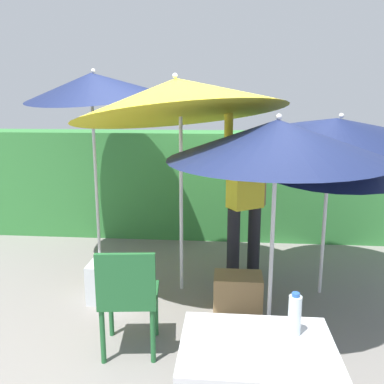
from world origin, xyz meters
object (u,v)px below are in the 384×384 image
object	(u,v)px
crate_cardboard	(238,293)
umbrella_orange	(335,135)
umbrella_navy	(92,85)
umbrella_yellow	(178,97)
bottle_water	(295,315)
folding_table	(257,360)
umbrella_rainbow	(277,139)
chair_plastic	(128,294)
person_vendor	(245,197)
cooler_box	(117,280)

from	to	relation	value
crate_cardboard	umbrella_orange	bearing A→B (deg)	25.97
umbrella_navy	umbrella_yellow	bearing A→B (deg)	-30.96
crate_cardboard	bottle_water	world-z (taller)	bottle_water
crate_cardboard	folding_table	bearing A→B (deg)	-88.28
umbrella_rainbow	umbrella_orange	bearing A→B (deg)	47.78
umbrella_orange	umbrella_yellow	size ratio (longest dim) A/B	0.86
chair_plastic	folding_table	xyz separation A→B (m)	(0.92, -0.96, 0.14)
umbrella_rainbow	person_vendor	xyz separation A→B (m)	(-0.20, 1.02, -0.73)
umbrella_navy	person_vendor	xyz separation A→B (m)	(1.73, -0.26, -1.20)
cooler_box	crate_cardboard	distance (m)	1.21
cooler_box	person_vendor	bearing A→B (deg)	26.22
umbrella_navy	cooler_box	world-z (taller)	umbrella_navy
umbrella_navy	person_vendor	distance (m)	2.12
chair_plastic	cooler_box	size ratio (longest dim) A/B	1.66
umbrella_rainbow	umbrella_yellow	world-z (taller)	umbrella_yellow
person_vendor	crate_cardboard	distance (m)	1.08
umbrella_rainbow	bottle_water	distance (m)	1.58
cooler_box	bottle_water	distance (m)	2.37
umbrella_orange	umbrella_rainbow	bearing A→B (deg)	-132.22
umbrella_rainbow	cooler_box	xyz separation A→B (m)	(-1.48, 0.38, -1.46)
umbrella_orange	bottle_water	size ratio (longest dim) A/B	8.68
umbrella_orange	crate_cardboard	size ratio (longest dim) A/B	4.56
umbrella_orange	chair_plastic	world-z (taller)	umbrella_orange
folding_table	umbrella_navy	bearing A→B (deg)	121.81
umbrella_yellow	chair_plastic	world-z (taller)	umbrella_yellow
umbrella_yellow	bottle_water	world-z (taller)	umbrella_yellow
cooler_box	folding_table	xyz separation A→B (m)	(1.26, -1.86, 0.46)
umbrella_navy	crate_cardboard	distance (m)	2.75
chair_plastic	crate_cardboard	bearing A→B (deg)	41.74
umbrella_navy	folding_table	size ratio (longest dim) A/B	3.00
umbrella_rainbow	bottle_water	bearing A→B (deg)	-91.10
person_vendor	folding_table	world-z (taller)	person_vendor
umbrella_rainbow	chair_plastic	xyz separation A→B (m)	(-1.14, -0.52, -1.15)
umbrella_navy	person_vendor	bearing A→B (deg)	-8.41
crate_cardboard	bottle_water	size ratio (longest dim) A/B	1.90
umbrella_rainbow	folding_table	world-z (taller)	umbrella_rainbow
umbrella_navy	cooler_box	size ratio (longest dim) A/B	4.48
person_vendor	bottle_water	size ratio (longest dim) A/B	7.83
umbrella_rainbow	crate_cardboard	xyz separation A→B (m)	(-0.28, 0.25, -1.48)
crate_cardboard	folding_table	size ratio (longest dim) A/B	0.57
umbrella_orange	umbrella_yellow	world-z (taller)	umbrella_yellow
chair_plastic	folding_table	distance (m)	1.33
umbrella_rainbow	person_vendor	size ratio (longest dim) A/B	0.99
cooler_box	crate_cardboard	bearing A→B (deg)	-6.21
umbrella_yellow	cooler_box	xyz separation A→B (m)	(-0.60, -0.26, -1.80)
cooler_box	chair_plastic	bearing A→B (deg)	-69.13
crate_cardboard	bottle_water	distance (m)	1.77
umbrella_yellow	umbrella_navy	bearing A→B (deg)	149.04
cooler_box	folding_table	world-z (taller)	folding_table
umbrella_navy	cooler_box	bearing A→B (deg)	-63.42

